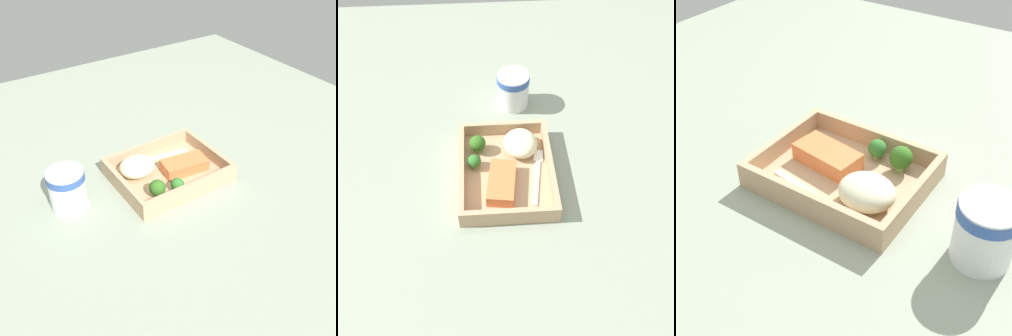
{
  "view_description": "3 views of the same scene",
  "coord_description": "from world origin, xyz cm",
  "views": [
    {
      "loc": [
        43.11,
        65.11,
        60.98
      ],
      "look_at": [
        0.0,
        0.0,
        2.7
      ],
      "focal_mm": 42.0,
      "sensor_mm": 36.0,
      "label": 1
    },
    {
      "loc": [
        -56.36,
        3.81,
        71.42
      ],
      "look_at": [
        0.0,
        0.0,
        2.7
      ],
      "focal_mm": 42.0,
      "sensor_mm": 36.0,
      "label": 2
    },
    {
      "loc": [
        33.27,
        -50.05,
        48.93
      ],
      "look_at": [
        0.0,
        0.0,
        2.7
      ],
      "focal_mm": 50.0,
      "sensor_mm": 36.0,
      "label": 3
    }
  ],
  "objects": [
    {
      "name": "takeout_tray",
      "position": [
        0.0,
        0.0,
        0.6
      ],
      "size": [
        26.64,
        21.14,
        1.2
      ],
      "primitive_type": "cube",
      "color": "tan",
      "rests_on": "ground_plane"
    },
    {
      "name": "paper_cup",
      "position": [
        24.64,
        -3.5,
        5.37
      ],
      "size": [
        8.51,
        8.51,
        9.6
      ],
      "color": "white",
      "rests_on": "ground_plane"
    },
    {
      "name": "fork",
      "position": [
        -0.81,
        -7.08,
        1.42
      ],
      "size": [
        15.85,
        4.36,
        0.44
      ],
      "color": "white",
      "rests_on": "takeout_tray"
    },
    {
      "name": "broccoli_floret_2",
      "position": [
        2.06,
        7.1,
        3.16
      ],
      "size": [
        3.14,
        3.14,
        3.61
      ],
      "color": "#8AA268",
      "rests_on": "takeout_tray"
    },
    {
      "name": "mashed_potatoes",
      "position": [
        6.65,
        -3.85,
        3.5
      ],
      "size": [
        8.98,
        8.02,
        4.6
      ],
      "primitive_type": "ellipsoid",
      "color": "beige",
      "rests_on": "takeout_tray"
    },
    {
      "name": "broccoli_floret_1",
      "position": [
        7.02,
        6.23,
        3.73
      ],
      "size": [
        3.87,
        3.87,
        4.57
      ],
      "color": "#82AB5C",
      "rests_on": "takeout_tray"
    },
    {
      "name": "salmon_fillet",
      "position": [
        -4.12,
        1.2,
        2.67
      ],
      "size": [
        11.87,
        7.29,
        2.94
      ],
      "primitive_type": "cube",
      "rotation": [
        0.0,
        0.0,
        -0.14
      ],
      "color": "#E37641",
      "rests_on": "takeout_tray"
    },
    {
      "name": "ground_plane",
      "position": [
        0.0,
        0.0,
        -1.0
      ],
      "size": [
        160.0,
        160.0,
        2.0
      ],
      "primitive_type": "cube",
      "color": "gray"
    },
    {
      "name": "tray_rim",
      "position": [
        0.0,
        0.0,
        2.89
      ],
      "size": [
        26.64,
        21.14,
        3.39
      ],
      "color": "tan",
      "rests_on": "takeout_tray"
    }
  ]
}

